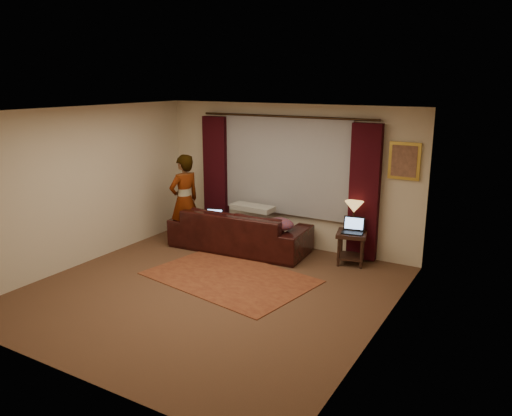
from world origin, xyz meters
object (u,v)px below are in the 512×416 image
at_px(laptop_sofa, 213,217).
at_px(person, 184,200).
at_px(tiffany_lamp, 354,216).
at_px(end_table, 351,248).
at_px(laptop_table, 353,226).
at_px(sofa, 240,222).

bearing_deg(laptop_sofa, person, 163.09).
bearing_deg(tiffany_lamp, end_table, -79.72).
bearing_deg(tiffany_lamp, laptop_table, -73.36).
relative_size(laptop_sofa, person, 0.20).
xyz_separation_m(laptop_sofa, tiffany_lamp, (2.39, 0.67, 0.18)).
height_order(sofa, person, person).
distance_m(end_table, person, 3.14).
bearing_deg(person, sofa, 121.99).
bearing_deg(laptop_table, tiffany_lamp, 97.44).
bearing_deg(sofa, person, 11.27).
xyz_separation_m(sofa, tiffany_lamp, (1.99, 0.40, 0.30)).
height_order(laptop_sofa, tiffany_lamp, tiffany_lamp).
height_order(end_table, tiffany_lamp, tiffany_lamp).
relative_size(laptop_sofa, laptop_table, 0.90).
height_order(end_table, laptop_table, laptop_table).
bearing_deg(sofa, laptop_table, -176.81).
distance_m(laptop_table, person, 3.11).
bearing_deg(laptop_sofa, tiffany_lamp, -2.86).
relative_size(end_table, person, 0.33).
xyz_separation_m(sofa, end_table, (2.01, 0.30, -0.23)).
relative_size(end_table, laptop_table, 1.47).
bearing_deg(person, laptop_sofa, 108.29).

